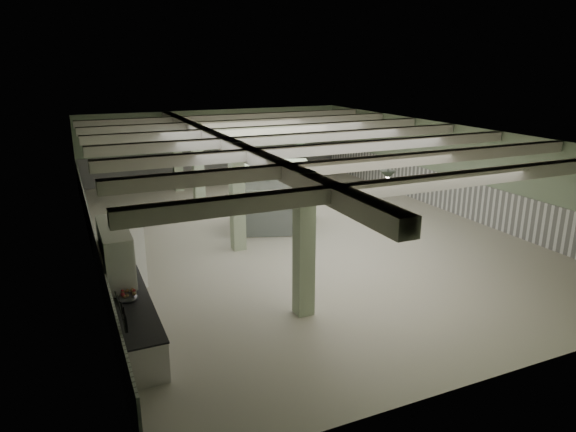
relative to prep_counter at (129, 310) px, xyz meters
name	(u,v)px	position (x,y,z in m)	size (l,w,h in m)	color
floor	(294,230)	(6.54, 5.04, -0.46)	(20.00, 20.00, 0.00)	#BCB5A5
ceiling	(294,133)	(6.54, 5.04, 3.14)	(14.00, 20.00, 0.02)	beige
wall_back	(216,144)	(6.54, 15.04, 1.34)	(14.00, 0.02, 3.60)	#9BB38F
wall_front	(514,292)	(6.54, -4.96, 1.34)	(14.00, 0.02, 3.60)	#9BB38F
wall_left	(87,204)	(-0.46, 5.04, 1.34)	(0.02, 20.00, 3.60)	#9BB38F
wall_right	(448,168)	(13.54, 5.04, 1.34)	(0.02, 20.00, 3.60)	#9BB38F
wainscot_left	(92,236)	(-0.43, 5.04, 0.29)	(0.05, 19.90, 1.50)	white
wainscot_right	(445,192)	(13.52, 5.04, 0.29)	(0.05, 19.90, 1.50)	white
wainscot_back	(217,164)	(6.54, 15.02, 0.29)	(13.90, 0.05, 1.50)	white
girder	(226,144)	(4.04, 5.04, 2.92)	(0.45, 19.90, 0.40)	beige
beam_a	(434,182)	(6.54, -2.46, 2.96)	(13.90, 0.35, 0.32)	beige
beam_b	(373,163)	(6.54, 0.04, 2.96)	(13.90, 0.35, 0.32)	beige
beam_c	(328,149)	(6.54, 2.54, 2.96)	(13.90, 0.35, 0.32)	beige
beam_d	(294,138)	(6.54, 5.04, 2.96)	(13.90, 0.35, 0.32)	beige
beam_e	(268,130)	(6.54, 7.54, 2.96)	(13.90, 0.35, 0.32)	beige
beam_f	(247,123)	(6.54, 10.04, 2.96)	(13.90, 0.35, 0.32)	beige
beam_g	(229,118)	(6.54, 12.54, 2.96)	(13.90, 0.35, 0.32)	beige
column_a	(304,245)	(4.04, -0.96, 1.34)	(0.42, 0.42, 3.60)	#B6C9A2
column_b	(237,197)	(4.04, 4.04, 1.34)	(0.42, 0.42, 3.60)	#B6C9A2
column_c	(198,169)	(4.04, 9.04, 1.34)	(0.42, 0.42, 3.60)	#B6C9A2
column_d	(177,153)	(4.04, 13.04, 1.34)	(0.42, 0.42, 3.60)	#B6C9A2
hook_rail	(119,305)	(-0.39, -2.56, 1.39)	(0.02, 0.02, 1.20)	black
pendant_front	(388,175)	(7.04, 0.04, 2.59)	(0.44, 0.44, 0.22)	#293528
pendant_mid	(301,146)	(7.04, 5.54, 2.59)	(0.44, 0.44, 0.22)	#293528
pendant_back	(254,130)	(7.04, 10.54, 2.59)	(0.44, 0.44, 0.22)	#293528
prep_counter	(129,310)	(0.00, 0.00, 0.00)	(0.89, 5.12, 0.91)	silver
pitcher_near	(119,260)	(0.05, 1.86, 0.58)	(0.19, 0.22, 0.27)	silver
pitcher_far	(126,284)	(0.01, 0.24, 0.56)	(0.17, 0.19, 0.25)	silver
veg_colander	(127,295)	(-0.03, -0.36, 0.54)	(0.46, 0.46, 0.21)	#3E3E43
orange_bowl	(129,289)	(0.06, 0.12, 0.48)	(0.24, 0.24, 0.09)	#B2B2B7
skillet_near	(125,323)	(-0.34, -2.87, 1.17)	(0.34, 0.34, 0.05)	black
skillet_far	(122,313)	(-0.34, -2.44, 1.17)	(0.24, 0.24, 0.03)	black
walkin_cooler	(117,269)	(-0.08, 1.05, 0.65)	(1.04, 2.42, 2.22)	white
guard_booth	(270,185)	(5.87, 5.76, 1.18)	(3.64, 3.36, 2.39)	#A8C29B
filing_cabinet	(308,204)	(7.73, 6.28, 0.10)	(0.36, 0.52, 1.12)	#5E6050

